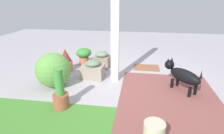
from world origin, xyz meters
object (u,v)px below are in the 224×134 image
Objects in this scene: terracotta_pot_broad at (84,55)px; ceramic_urn at (154,134)px; terracotta_pot_spiky at (66,60)px; doormat at (146,68)px; terracotta_pot_tall at (60,94)px; porch_pillar at (115,25)px; dog at (182,75)px; stone_planter_nearest at (102,60)px; round_shrub at (53,70)px; stone_planter_near at (93,70)px.

terracotta_pot_broad reaches higher than ceramic_urn.
doormat is at bearing -167.18° from terracotta_pot_spiky.
terracotta_pot_tall is 2.51m from doormat.
porch_pillar is 1.63m from dog.
dog is at bearing 150.01° from stone_planter_nearest.
terracotta_pot_spiky is (0.83, 0.36, 0.06)m from stone_planter_nearest.
round_shrub reaches higher than ceramic_urn.
stone_planter_near is 1.56× the size of ceramic_urn.
stone_planter_nearest reaches higher than doormat.
porch_pillar is 7.57× the size of ceramic_urn.
porch_pillar is 3.79× the size of doormat.
round_shrub is at bearing 95.31° from terracotta_pot_spiky.
doormat is (-1.68, 0.07, -0.26)m from terracotta_pot_broad.
round_shrub is at bearing -35.20° from ceramic_urn.
terracotta_pot_spiky is at bearing -15.65° from porch_pillar.
doormat is at bearing -125.55° from terracotta_pot_tall.
ceramic_urn is (-1.18, 2.57, -0.05)m from stone_planter_nearest.
terracotta_pot_spiky is 1.26× the size of terracotta_pot_broad.
ceramic_urn is (-1.93, 1.36, -0.19)m from round_shrub.
porch_pillar is at bearing -68.31° from ceramic_urn.
dog is (-2.31, 1.19, 0.07)m from terracotta_pot_broad.
terracotta_pot_spiky is at bearing -84.69° from round_shrub.
terracotta_pot_broad is at bearing -120.50° from terracotta_pot_spiky.
doormat is at bearing -89.50° from ceramic_urn.
porch_pillar reaches higher than stone_planter_near.
porch_pillar is at bearing 137.84° from terracotta_pot_broad.
terracotta_pot_broad is at bearing -27.23° from dog.
round_shrub is 0.94× the size of dog.
round_shrub reaches higher than terracotta_pot_broad.
doormat is (-1.46, -2.04, -0.23)m from terracotta_pot_tall.
stone_planter_near is (0.50, -0.03, -1.01)m from porch_pillar.
porch_pillar reaches higher than terracotta_pot_broad.
terracotta_pot_tall reaches higher than stone_planter_nearest.
doormat is (-1.98, -0.45, -0.25)m from terracotta_pot_spiky.
terracotta_pot_tall is (0.74, 1.23, -0.96)m from porch_pillar.
stone_planter_nearest is 2.07m from dog.
terracotta_pot_broad is 0.59× the size of dog.
terracotta_pot_spiky is at bearing -22.88° from stone_planter_near.
stone_planter_nearest is 1.97m from terracotta_pot_tall.
terracotta_pot_spiky is (0.77, -0.32, 0.07)m from stone_planter_near.
round_shrub is (1.19, 0.49, -0.85)m from porch_pillar.
dog reaches higher than ceramic_urn.
stone_planter_nearest is at bearing -29.99° from dog.
porch_pillar is 1.60m from terracotta_pot_broad.
porch_pillar is 1.62m from terracotta_pot_spiky.
terracotta_pot_tall reaches higher than dog.
ceramic_urn is at bearing 90.50° from doormat.
round_shrub is 2.23× the size of ceramic_urn.
terracotta_pot_broad reaches higher than doormat.
stone_planter_nearest is 0.86× the size of stone_planter_near.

